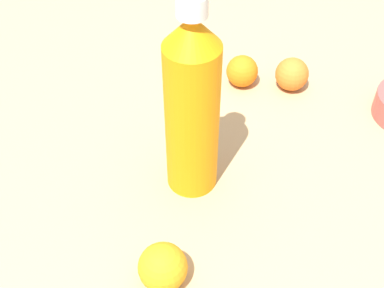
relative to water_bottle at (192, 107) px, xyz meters
name	(u,v)px	position (x,y,z in m)	size (l,w,h in m)	color
ground_plane	(221,162)	(-0.04, -0.05, -0.15)	(2.40, 2.40, 0.00)	tan
water_bottle	(192,107)	(0.00, 0.00, 0.00)	(0.08, 0.08, 0.33)	orange
orange_0	(163,267)	(-0.01, 0.19, -0.12)	(0.07, 0.07, 0.07)	orange
orange_1	(242,71)	(-0.03, -0.26, -0.12)	(0.06, 0.06, 0.06)	orange
orange_2	(292,74)	(-0.12, -0.28, -0.12)	(0.06, 0.06, 0.06)	orange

